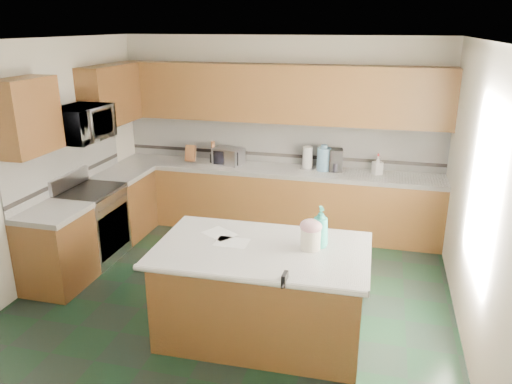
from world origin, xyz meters
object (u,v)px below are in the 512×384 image
(island_top, at_px, (262,250))
(soap_bottle_island, at_px, (320,227))
(island_base, at_px, (262,295))
(treat_jar, at_px, (311,239))
(knife_block, at_px, (191,153))
(toaster_oven, at_px, (228,156))
(coffee_maker, at_px, (336,160))

(island_top, distance_m, soap_bottle_island, 0.57)
(island_base, distance_m, treat_jar, 0.73)
(knife_block, bearing_deg, treat_jar, -52.17)
(island_base, xyz_separation_m, island_top, (0.00, 0.00, 0.46))
(toaster_oven, bearing_deg, island_base, -49.23)
(knife_block, height_order, coffee_maker, coffee_maker)
(island_base, relative_size, soap_bottle_island, 4.77)
(coffee_maker, bearing_deg, knife_block, 172.52)
(soap_bottle_island, distance_m, knife_block, 3.34)
(island_base, distance_m, island_top, 0.46)
(knife_block, bearing_deg, soap_bottle_island, -50.42)
(island_top, relative_size, toaster_oven, 4.77)
(soap_bottle_island, bearing_deg, island_top, 174.23)
(treat_jar, bearing_deg, toaster_oven, 119.13)
(soap_bottle_island, distance_m, toaster_oven, 2.98)
(treat_jar, relative_size, toaster_oven, 0.47)
(island_top, relative_size, knife_block, 8.09)
(island_top, bearing_deg, knife_block, 122.09)
(treat_jar, xyz_separation_m, knife_block, (-2.15, 2.55, 0.02))
(island_base, xyz_separation_m, knife_block, (-1.73, 2.63, 0.61))
(toaster_oven, bearing_deg, knife_block, -162.76)
(soap_bottle_island, height_order, toaster_oven, soap_bottle_island)
(soap_bottle_island, bearing_deg, island_base, 174.23)
(toaster_oven, bearing_deg, island_top, -49.23)
(treat_jar, height_order, soap_bottle_island, soap_bottle_island)
(island_top, height_order, coffee_maker, coffee_maker)
(island_base, bearing_deg, island_top, -1.22)
(island_top, bearing_deg, coffee_maker, 80.53)
(toaster_oven, bearing_deg, soap_bottle_island, -39.20)
(soap_bottle_island, bearing_deg, treat_jar, -159.37)
(island_base, bearing_deg, toaster_oven, 112.31)
(coffee_maker, bearing_deg, treat_jar, -97.36)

